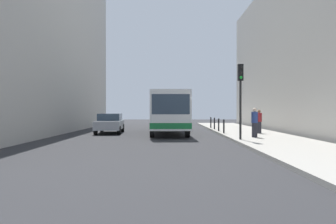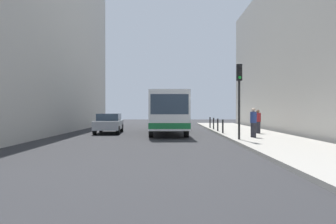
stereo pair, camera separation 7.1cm
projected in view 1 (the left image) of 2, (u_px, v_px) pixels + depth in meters
The scene contains 13 objects.
ground_plane at pixel (173, 138), 21.16m from camera, with size 80.00×80.00×0.00m, color #2D2D30.
sidewalk at pixel (259, 137), 21.18m from camera, with size 4.40×40.00×0.15m, color #ADA89E.
building_left at pixel (18, 25), 25.06m from camera, with size 7.00×32.00×16.13m, color #BCB7AD.
building_right at pixel (326, 50), 25.16m from camera, with size 7.00×32.00×12.54m, color #BCB7AD.
bus at pixel (166, 110), 25.50m from camera, with size 2.89×11.10×3.00m.
car_beside_bus at pixel (109, 123), 25.28m from camera, with size 2.03×4.48×1.48m.
traffic_light at pixel (239, 87), 18.29m from camera, with size 0.28×0.33×4.10m.
bollard_near at pixel (223, 126), 23.15m from camera, with size 0.11×0.11×0.95m, color black.
bollard_mid at pixel (217, 125), 25.49m from camera, with size 0.11×0.11×0.95m, color black.
bollard_far at pixel (213, 124), 27.83m from camera, with size 0.11×0.11×0.95m, color black.
bollard_farthest at pixel (210, 122), 30.17m from camera, with size 0.11×0.11×0.95m, color black.
pedestrian_near_signal at pixel (253, 123), 19.77m from camera, with size 0.38×0.38×1.73m.
pedestrian_mid_sidewalk at pixel (258, 122), 23.09m from camera, with size 0.38×0.38×1.62m.
Camera 1 is at (-0.40, -21.15, 1.77)m, focal length 35.97 mm.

